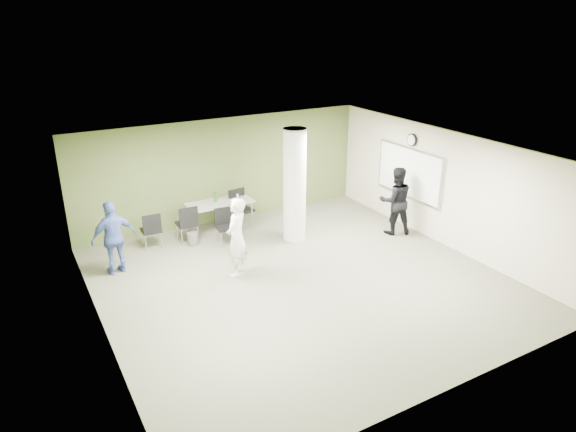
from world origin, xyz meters
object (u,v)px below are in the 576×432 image
chair_back_left (151,228)px  man_blue (114,238)px  folding_table (220,204)px  man_black (396,201)px  woman_white (237,238)px

chair_back_left → man_blue: bearing=42.3°
man_blue → folding_table: bearing=-168.5°
chair_back_left → man_black: man_black is taller
woman_white → man_black: 4.44m
chair_back_left → woman_white: bearing=121.9°
folding_table → woman_white: woman_white is taller
woman_white → man_black: (4.44, 0.10, 0.00)m
folding_table → woman_white: (-0.61, -2.40, 0.12)m
chair_back_left → man_black: size_ratio=0.52×
chair_back_left → man_black: 6.06m
man_black → man_blue: 6.81m
man_black → woman_white: bearing=23.6°
chair_back_left → woman_white: size_ratio=0.52×
chair_back_left → woman_white: 2.57m
chair_back_left → woman_white: woman_white is taller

